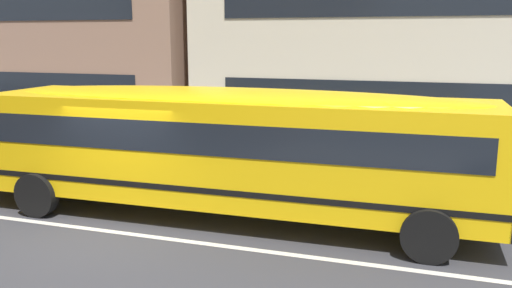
# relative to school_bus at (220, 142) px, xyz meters

# --- Properties ---
(ground_plane) EXTENTS (400.00, 400.00, 0.00)m
(ground_plane) POSITION_rel_school_bus_xyz_m (-1.76, -1.61, -1.69)
(ground_plane) COLOR #38383D
(sidewalk_far) EXTENTS (120.00, 3.00, 0.01)m
(sidewalk_far) POSITION_rel_school_bus_xyz_m (-1.76, 6.27, -1.68)
(sidewalk_far) COLOR gray
(sidewalk_far) RESTS_ON ground_plane
(lane_centreline) EXTENTS (110.00, 0.16, 0.01)m
(lane_centreline) POSITION_rel_school_bus_xyz_m (-1.76, -1.61, -1.69)
(lane_centreline) COLOR silver
(lane_centreline) RESTS_ON ground_plane
(school_bus) EXTENTS (12.76, 3.02, 2.85)m
(school_bus) POSITION_rel_school_bus_xyz_m (0.00, 0.00, 0.00)
(school_bus) COLOR yellow
(school_bus) RESTS_ON ground_plane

